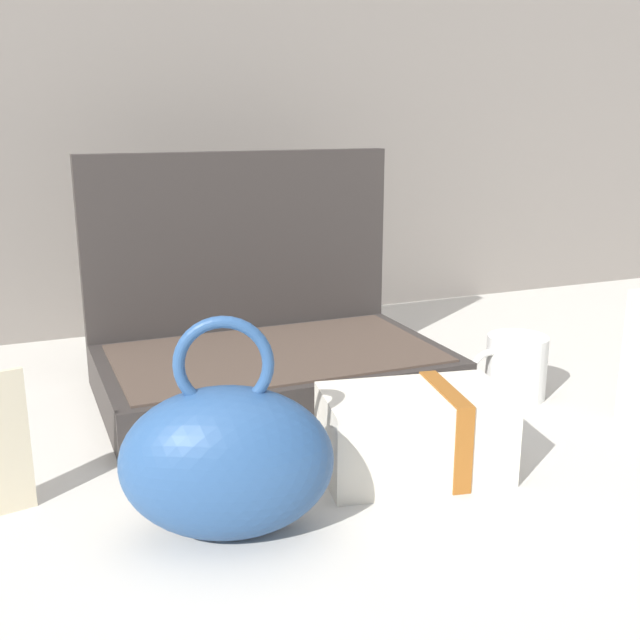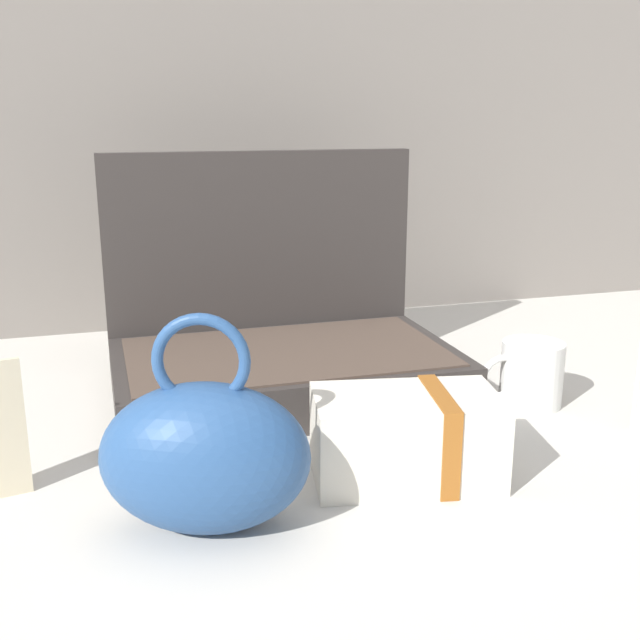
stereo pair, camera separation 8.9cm
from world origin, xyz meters
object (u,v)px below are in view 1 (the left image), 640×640
(open_suitcase, at_px, (267,339))
(coffee_mug, at_px, (515,367))
(teal_pouch_handbag, at_px, (227,460))
(cream_toiletry_bag, at_px, (417,433))

(open_suitcase, bearing_deg, coffee_mug, -29.15)
(teal_pouch_handbag, distance_m, cream_toiletry_bag, 0.23)
(open_suitcase, height_order, teal_pouch_handbag, open_suitcase)
(teal_pouch_handbag, height_order, coffee_mug, teal_pouch_handbag)
(open_suitcase, relative_size, teal_pouch_handbag, 2.10)
(open_suitcase, distance_m, teal_pouch_handbag, 0.40)
(teal_pouch_handbag, bearing_deg, open_suitcase, 65.94)
(teal_pouch_handbag, bearing_deg, coffee_mug, 22.74)
(cream_toiletry_bag, distance_m, coffee_mug, 0.29)
(open_suitcase, height_order, cream_toiletry_bag, open_suitcase)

